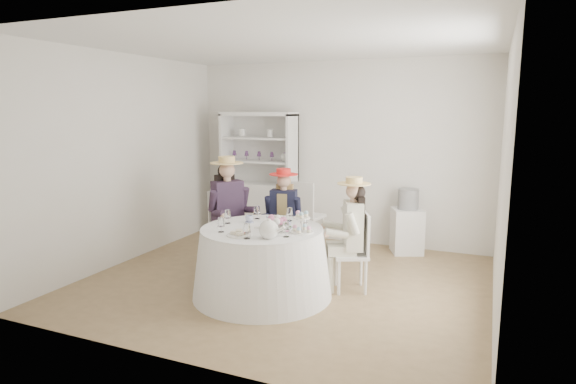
% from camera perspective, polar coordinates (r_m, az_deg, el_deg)
% --- Properties ---
extents(ground, '(4.50, 4.50, 0.00)m').
position_cam_1_polar(ground, '(5.73, -0.40, -10.56)').
color(ground, olive).
rests_on(ground, ground).
extents(ceiling, '(4.50, 4.50, 0.00)m').
position_cam_1_polar(ceiling, '(5.42, -0.43, 17.28)').
color(ceiling, white).
rests_on(ceiling, wall_back).
extents(wall_back, '(4.50, 0.00, 4.50)m').
position_cam_1_polar(wall_back, '(7.28, 5.88, 4.66)').
color(wall_back, silver).
rests_on(wall_back, ground).
extents(wall_front, '(4.50, 0.00, 4.50)m').
position_cam_1_polar(wall_front, '(3.69, -12.89, -0.50)').
color(wall_front, silver).
rests_on(wall_front, ground).
extents(wall_left, '(0.00, 4.50, 4.50)m').
position_cam_1_polar(wall_left, '(6.63, -18.58, 3.71)').
color(wall_left, silver).
rests_on(wall_left, ground).
extents(wall_right, '(0.00, 4.50, 4.50)m').
position_cam_1_polar(wall_right, '(4.97, 24.11, 1.50)').
color(wall_right, silver).
rests_on(wall_right, ground).
extents(tea_table, '(1.50, 1.50, 0.75)m').
position_cam_1_polar(tea_table, '(5.23, -3.08, -8.28)').
color(tea_table, white).
rests_on(tea_table, ground).
extents(hutch, '(1.26, 0.69, 1.95)m').
position_cam_1_polar(hutch, '(7.52, -3.34, -0.19)').
color(hutch, silver).
rests_on(hutch, ground).
extents(side_table, '(0.53, 0.53, 0.63)m').
position_cam_1_polar(side_table, '(6.96, 13.91, -4.49)').
color(side_table, silver).
rests_on(side_table, ground).
extents(hatbox, '(0.32, 0.32, 0.28)m').
position_cam_1_polar(hatbox, '(6.86, 14.07, -0.81)').
color(hatbox, black).
rests_on(hatbox, side_table).
extents(guest_left, '(0.61, 0.58, 1.43)m').
position_cam_1_polar(guest_left, '(6.00, -7.06, -1.73)').
color(guest_left, silver).
rests_on(guest_left, ground).
extents(guest_mid, '(0.47, 0.50, 1.26)m').
position_cam_1_polar(guest_mid, '(6.06, -0.56, -2.39)').
color(guest_mid, silver).
rests_on(guest_mid, ground).
extents(guest_right, '(0.54, 0.49, 1.28)m').
position_cam_1_polar(guest_right, '(5.31, 7.47, -4.17)').
color(guest_right, silver).
rests_on(guest_right, ground).
extents(spare_chair, '(0.46, 0.46, 0.98)m').
position_cam_1_polar(spare_chair, '(6.94, 2.08, -2.42)').
color(spare_chair, silver).
rests_on(spare_chair, ground).
extents(teacup_a, '(0.11, 0.11, 0.07)m').
position_cam_1_polar(teacup_a, '(5.38, -4.61, -3.26)').
color(teacup_a, white).
rests_on(teacup_a, tea_table).
extents(teacup_b, '(0.09, 0.09, 0.06)m').
position_cam_1_polar(teacup_b, '(5.37, -2.26, -3.29)').
color(teacup_b, white).
rests_on(teacup_b, tea_table).
extents(teacup_c, '(0.09, 0.09, 0.07)m').
position_cam_1_polar(teacup_c, '(5.10, -0.06, -3.97)').
color(teacup_c, white).
rests_on(teacup_c, tea_table).
extents(flower_bowl, '(0.24, 0.24, 0.05)m').
position_cam_1_polar(flower_bowl, '(4.98, -1.34, -4.40)').
color(flower_bowl, white).
rests_on(flower_bowl, tea_table).
extents(flower_arrangement, '(0.20, 0.20, 0.08)m').
position_cam_1_polar(flower_arrangement, '(4.99, -1.22, -3.51)').
color(flower_arrangement, pink).
rests_on(flower_arrangement, tea_table).
extents(table_teapot, '(0.27, 0.19, 0.20)m').
position_cam_1_polar(table_teapot, '(4.70, -2.28, -4.48)').
color(table_teapot, white).
rests_on(table_teapot, tea_table).
extents(sandwich_plate, '(0.25, 0.25, 0.06)m').
position_cam_1_polar(sandwich_plate, '(4.84, -5.82, -4.99)').
color(sandwich_plate, white).
rests_on(sandwich_plate, tea_table).
extents(cupcake_stand, '(0.23, 0.23, 0.22)m').
position_cam_1_polar(cupcake_stand, '(4.92, 1.64, -3.92)').
color(cupcake_stand, white).
rests_on(cupcake_stand, tea_table).
extents(stemware_set, '(0.94, 0.94, 0.15)m').
position_cam_1_polar(stemware_set, '(5.11, -3.12, -3.46)').
color(stemware_set, white).
rests_on(stemware_set, tea_table).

